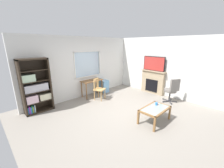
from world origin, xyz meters
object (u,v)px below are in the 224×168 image
Objects in this scene: wooden_chair at (99,89)px; plastic_drawer_unit at (104,86)px; office_chair at (172,89)px; bookshelf at (35,88)px; coffee_table at (155,110)px; desk_under_window at (92,83)px; fireplace at (153,82)px; sippy_cup at (156,104)px; tv at (154,64)px.

wooden_chair is 0.96m from plastic_drawer_unit.
bookshelf is at bearing 144.41° from office_chair.
bookshelf is 3.95m from coffee_table.
fireplace is (2.31, -1.67, -0.07)m from desk_under_window.
fireplace is at bearing -35.88° from desk_under_window.
coffee_table is at bearing -89.21° from desk_under_window.
fireplace is 13.37× the size of sippy_cup.
coffee_table is (-1.78, -0.27, -0.18)m from office_chair.
tv is at bearing 180.00° from fireplace.
wooden_chair is 0.75× the size of fireplace.
tv is 1.50m from office_chair.
fireplace is at bearing 32.65° from sippy_cup.
desk_under_window is 1.60× the size of plastic_drawer_unit.
desk_under_window is 2.95m from tv.
desk_under_window is at bearing -2.83° from bookshelf.
bookshelf reaches higher than fireplace.
office_chair reaches higher than coffee_table.
tv is (4.54, -1.79, 0.57)m from bookshelf.
fireplace reaches higher than wooden_chair.
wooden_chair is (-0.03, -0.52, -0.15)m from desk_under_window.
bookshelf reaches higher than sippy_cup.
wooden_chair is 0.87× the size of tv.
bookshelf is 5.01m from office_chair.
sippy_cup is at bearing 20.80° from coffee_table.
desk_under_window is 3.34m from office_chair.
tv is 1.04× the size of office_chair.
plastic_drawer_unit is (0.73, 0.05, -0.32)m from desk_under_window.
plastic_drawer_unit is (0.76, 0.57, -0.17)m from wooden_chair.
wooden_chair reaches higher than coffee_table.
sippy_cup is (-2.02, -1.31, -0.92)m from tv.
tv is at bearing 67.12° from office_chair.
office_chair is (-0.48, -1.13, -0.86)m from tv.
fireplace is at bearing -47.43° from plastic_drawer_unit.
wooden_chair is (2.22, -0.63, -0.38)m from bookshelf.
office_chair is (4.07, -2.91, -0.29)m from bookshelf.
plastic_drawer_unit is at bearing 110.92° from office_chair.
office_chair is (1.82, -2.80, -0.06)m from desk_under_window.
desk_under_window is 3.00m from sippy_cup.
office_chair is at bearing -35.59° from bookshelf.
bookshelf is at bearing 158.63° from fireplace.
office_chair is at bearing 8.59° from coffee_table.
wooden_chair is 2.76m from tv.
fireplace is at bearing 0.00° from tv.
bookshelf is 1.84× the size of office_chair.
bookshelf is at bearing 125.77° from coffee_table.
fireplace is 1.23m from office_chair.
plastic_drawer_unit is at bearing 132.57° from fireplace.
desk_under_window reaches higher than plastic_drawer_unit.
plastic_drawer_unit reaches higher than coffee_table.
bookshelf is 2.05× the size of wooden_chair.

